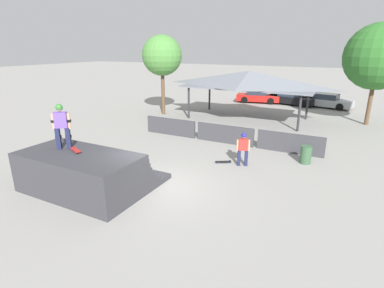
# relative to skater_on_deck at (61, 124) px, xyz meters

# --- Properties ---
(ground_plane) EXTENTS (160.00, 160.00, 0.00)m
(ground_plane) POSITION_rel_skater_on_deck_xyz_m (3.16, 1.42, -2.55)
(ground_plane) COLOR gray
(quarter_pipe_ramp) EXTENTS (4.69, 3.85, 1.54)m
(quarter_pipe_ramp) POSITION_rel_skater_on_deck_xyz_m (0.90, 0.07, -1.85)
(quarter_pipe_ramp) COLOR #38383D
(quarter_pipe_ramp) RESTS_ON ground
(skater_on_deck) EXTENTS (0.70, 0.56, 1.75)m
(skater_on_deck) POSITION_rel_skater_on_deck_xyz_m (0.00, 0.00, 0.00)
(skater_on_deck) COLOR #1E2347
(skater_on_deck) RESTS_ON quarter_pipe_ramp
(skateboard_on_deck) EXTENTS (0.83, 0.53, 0.09)m
(skateboard_on_deck) POSITION_rel_skater_on_deck_xyz_m (0.60, -0.02, -0.95)
(skateboard_on_deck) COLOR blue
(skateboard_on_deck) RESTS_ON quarter_pipe_ramp
(bystander_walking) EXTENTS (0.60, 0.36, 1.58)m
(bystander_walking) POSITION_rel_skater_on_deck_xyz_m (5.46, 5.23, -1.62)
(bystander_walking) COLOR #1E2347
(bystander_walking) RESTS_ON ground
(skateboard_on_ground) EXTENTS (0.75, 0.56, 0.09)m
(skateboard_on_ground) POSITION_rel_skater_on_deck_xyz_m (4.57, 5.14, -2.49)
(skateboard_on_ground) COLOR blue
(skateboard_on_ground) RESTS_ON ground
(barrier_fence) EXTENTS (10.69, 0.12, 1.05)m
(barrier_fence) POSITION_rel_skater_on_deck_xyz_m (3.44, 8.07, -2.03)
(barrier_fence) COLOR #3D3D42
(barrier_fence) RESTS_ON ground
(pavilion_shelter) EXTENTS (9.56, 4.52, 3.61)m
(pavilion_shelter) POSITION_rel_skater_on_deck_xyz_m (2.68, 14.59, 0.44)
(pavilion_shelter) COLOR #2D2D33
(pavilion_shelter) RESTS_ON ground
(tree_beside_pavilion) EXTENTS (4.40, 4.40, 6.87)m
(tree_beside_pavilion) POSITION_rel_skater_on_deck_xyz_m (10.79, 16.77, 2.11)
(tree_beside_pavilion) COLOR brown
(tree_beside_pavilion) RESTS_ON ground
(tree_far_back) EXTENTS (3.11, 3.11, 6.20)m
(tree_far_back) POSITION_rel_skater_on_deck_xyz_m (-3.92, 13.01, 2.07)
(tree_far_back) COLOR brown
(tree_far_back) RESTS_ON ground
(trash_bin) EXTENTS (0.52, 0.52, 0.85)m
(trash_bin) POSITION_rel_skater_on_deck_xyz_m (8.02, 6.91, -2.13)
(trash_bin) COLOR #385B3D
(trash_bin) RESTS_ON ground
(parked_car_red) EXTENTS (4.34, 2.41, 1.27)m
(parked_car_red) POSITION_rel_skater_on_deck_xyz_m (1.45, 21.91, -1.95)
(parked_car_red) COLOR red
(parked_car_red) RESTS_ON ground
(parked_car_black) EXTENTS (4.66, 2.39, 1.27)m
(parked_car_black) POSITION_rel_skater_on_deck_xyz_m (4.58, 22.26, -1.95)
(parked_car_black) COLOR black
(parked_car_black) RESTS_ON ground
(parked_car_silver) EXTENTS (4.53, 2.47, 1.27)m
(parked_car_silver) POSITION_rel_skater_on_deck_xyz_m (7.71, 22.26, -1.95)
(parked_car_silver) COLOR #A8AAAF
(parked_car_silver) RESTS_ON ground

